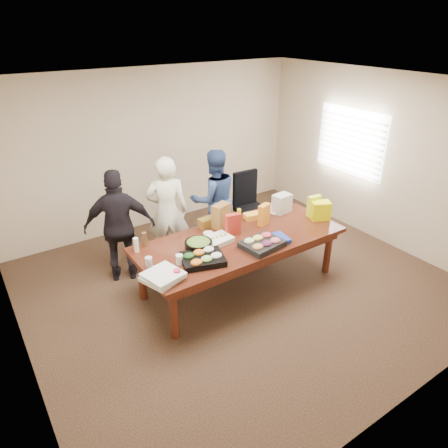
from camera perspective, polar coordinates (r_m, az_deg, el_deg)
floor at (r=5.85m, az=2.12°, el=-8.46°), size 5.50×5.00×0.02m
ceiling at (r=4.83m, az=2.69°, el=18.96°), size 5.50×5.00×0.02m
wall_back at (r=7.24m, az=-9.55°, el=10.23°), size 5.50×0.04×2.70m
wall_front at (r=3.73m, az=25.88°, el=-8.89°), size 5.50×0.04×2.70m
wall_left at (r=4.34m, az=-28.54°, el=-4.43°), size 0.04×5.00×2.70m
wall_right at (r=7.08m, az=20.87°, el=8.48°), size 0.04×5.00×2.70m
window_panel at (r=7.36m, az=17.18°, el=10.91°), size 0.03×1.40×1.10m
window_blinds at (r=7.33m, az=16.98°, el=10.88°), size 0.04×1.36×1.00m
conference_table at (r=5.64m, az=2.19°, el=-5.26°), size 2.80×1.20×0.75m
office_chair at (r=6.85m, az=3.94°, el=2.28°), size 0.57×0.57×1.07m
person_center at (r=6.04m, az=-7.90°, el=1.74°), size 0.72×0.61×1.67m
person_right at (r=6.47m, az=-1.38°, el=3.48°), size 0.89×0.76×1.62m
person_left at (r=5.77m, az=-14.32°, el=-0.34°), size 1.03×0.74×1.63m
veggie_tray at (r=4.91m, az=-2.98°, el=-4.92°), size 0.59×0.52×0.08m
fruit_tray at (r=5.24m, az=5.32°, el=-2.81°), size 0.56×0.46×0.08m
sheet_cake at (r=5.32m, az=-0.94°, el=-2.23°), size 0.40×0.32×0.07m
salad_bowl at (r=5.16m, az=-3.56°, el=-3.02°), size 0.36×0.36×0.11m
chip_bag_blue at (r=5.38m, az=6.98°, el=-2.20°), size 0.40×0.32×0.06m
chip_bag_red at (r=5.46m, az=1.25°, el=-0.05°), size 0.22×0.12×0.30m
chip_bag_yellow at (r=6.14m, az=12.41°, el=2.48°), size 0.21×0.10×0.31m
chip_bag_orange at (r=5.76m, az=5.59°, el=1.31°), size 0.21×0.15×0.30m
mayo_jar at (r=5.78m, az=1.92°, el=0.69°), size 0.12×0.12×0.15m
mustard_bottle at (r=5.90m, az=2.10°, el=1.34°), size 0.07×0.07×0.17m
dressing_bottle at (r=5.30m, az=-11.01°, el=-2.10°), size 0.07×0.07×0.19m
ranch_bottle at (r=5.19m, az=-12.14°, el=-2.88°), size 0.07×0.07×0.19m
banana_bunch at (r=5.96m, az=4.05°, el=1.12°), size 0.28×0.20×0.09m
bread_loaf at (r=5.73m, az=-1.99°, el=0.33°), size 0.34×0.17×0.13m
kraft_bag at (r=5.67m, az=-0.41°, el=1.20°), size 0.29×0.22×0.34m
red_cup at (r=4.63m, az=-6.55°, el=-6.94°), size 0.10×0.10×0.11m
clear_cup_a at (r=4.88m, az=-6.23°, el=-4.94°), size 0.10×0.10×0.12m
clear_cup_b at (r=4.89m, az=-10.44°, el=-5.20°), size 0.10×0.10×0.12m
pizza_box_lower at (r=4.65m, az=-8.60°, el=-7.41°), size 0.48×0.48×0.04m
pizza_box_upper at (r=4.62m, az=-8.48°, el=-7.02°), size 0.46×0.46×0.04m
plate_a at (r=6.22m, az=7.40°, el=1.73°), size 0.27×0.27×0.01m
plate_b at (r=6.33m, az=6.34°, el=2.26°), size 0.32×0.32×0.02m
dip_bowl_a at (r=5.69m, az=1.17°, el=-0.26°), size 0.17×0.17×0.06m
dip_bowl_b at (r=5.47m, az=-2.21°, el=-1.47°), size 0.15×0.15×0.05m
grocery_bag_white at (r=6.17m, az=8.07°, el=2.86°), size 0.28×0.21×0.28m
grocery_bag_yellow at (r=6.07m, az=13.27°, el=1.86°), size 0.32×0.28×0.27m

